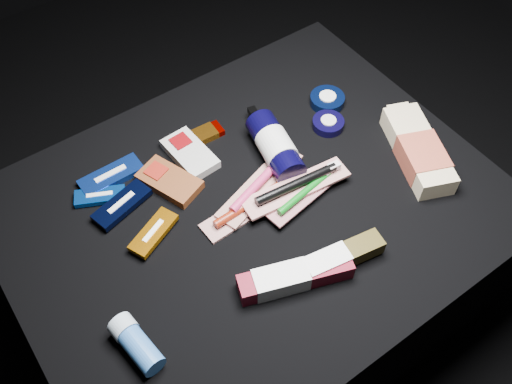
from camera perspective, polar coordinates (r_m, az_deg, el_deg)
ground at (r=1.51m, az=-0.25°, el=-10.02°), size 3.00×3.00×0.00m
cloth_table at (r=1.34m, az=-0.28°, el=-6.20°), size 0.98×0.78×0.40m
luna_bar_0 at (r=1.24m, az=-14.28°, el=1.55°), size 0.14×0.05×0.02m
luna_bar_1 at (r=1.22m, az=-15.33°, el=-0.40°), size 0.11×0.08×0.01m
luna_bar_2 at (r=1.19m, az=-13.26°, el=-1.24°), size 0.13×0.08×0.02m
luna_bar_3 at (r=1.13m, az=-10.20°, el=-4.01°), size 0.12×0.08×0.01m
clif_bar_0 at (r=1.21m, az=-8.85°, el=1.18°), size 0.11×0.15×0.02m
clif_bar_1 at (r=1.25m, az=-6.76°, el=3.96°), size 0.08×0.14×0.02m
power_bar at (r=1.28m, az=-5.77°, el=5.49°), size 0.13×0.05×0.02m
lotion_bottle at (r=1.22m, az=1.95°, el=4.52°), size 0.10×0.22×0.07m
cream_tin_upper at (r=1.36m, az=7.13°, el=9.13°), size 0.08×0.08×0.03m
cream_tin_lower at (r=1.31m, az=7.23°, el=6.82°), size 0.07×0.07×0.02m
bodywash_bottle at (r=1.28m, az=15.93°, el=3.95°), size 0.16×0.25×0.05m
deodorant_stick at (r=1.02m, az=-11.91°, el=-14.59°), size 0.06×0.11×0.05m
toothbrush_pack_0 at (r=1.16m, az=-0.34°, el=-1.18°), size 0.23×0.06×0.03m
toothbrush_pack_1 at (r=1.18m, az=0.53°, el=0.97°), size 0.24×0.12×0.03m
toothbrush_pack_2 at (r=1.17m, az=4.95°, el=-0.12°), size 0.19×0.07×0.02m
toothbrush_pack_3 at (r=1.16m, az=4.17°, el=0.67°), size 0.24×0.08×0.03m
toothpaste_carton_red at (r=1.06m, az=3.44°, el=-8.56°), size 0.22×0.12×0.04m
toothpaste_carton_green at (r=1.08m, az=7.79°, el=-6.76°), size 0.19×0.07×0.04m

